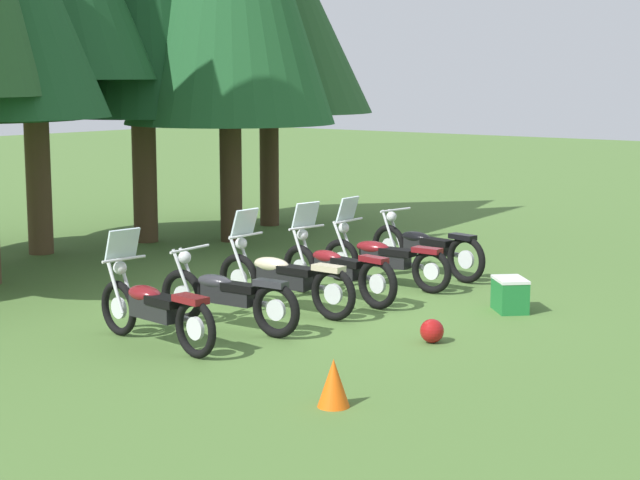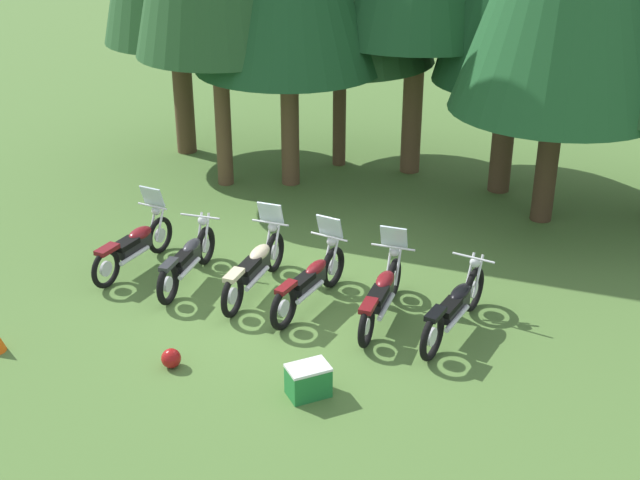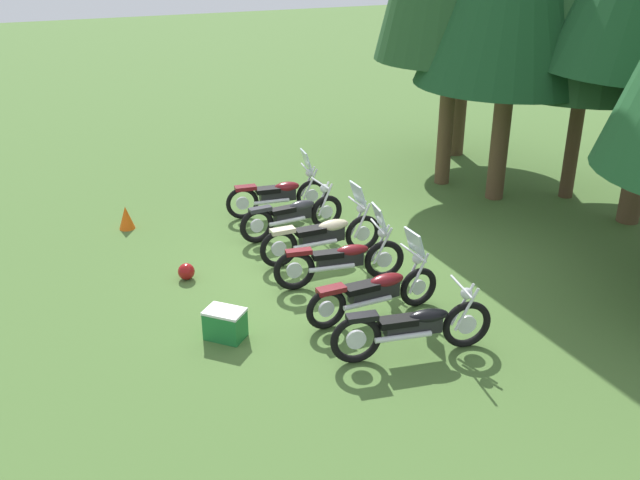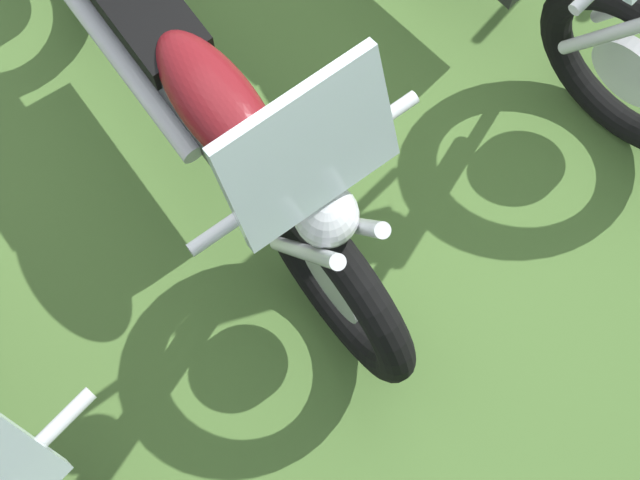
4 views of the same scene
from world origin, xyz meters
name	(u,v)px [view 4 (image 4 of 4)]	position (x,y,z in m)	size (l,w,h in m)	color
ground_plane	(319,47)	(0.00, 0.00, 0.00)	(80.00, 80.00, 0.00)	#4C7033
motorcycle_3	(188,80)	(0.53, -0.03, 0.46)	(0.68, 2.30, 1.37)	black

